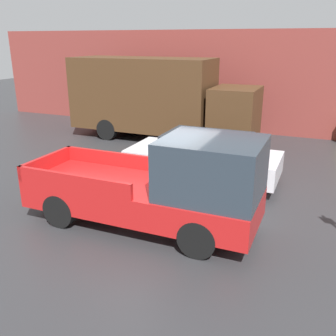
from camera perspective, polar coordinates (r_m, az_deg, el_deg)
ground_plane at (r=9.43m, az=-1.86°, el=-7.63°), size 60.00×60.00×0.00m
building_wall at (r=18.14m, az=11.78°, el=12.64°), size 28.00×0.15×4.67m
pickup_truck at (r=8.52m, az=-0.63°, el=-2.87°), size 5.51×1.98×2.28m
car at (r=11.69m, az=5.50°, el=1.75°), size 4.67×2.01×1.50m
delivery_truck at (r=16.60m, az=-1.84°, el=10.79°), size 8.16×2.43×3.49m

